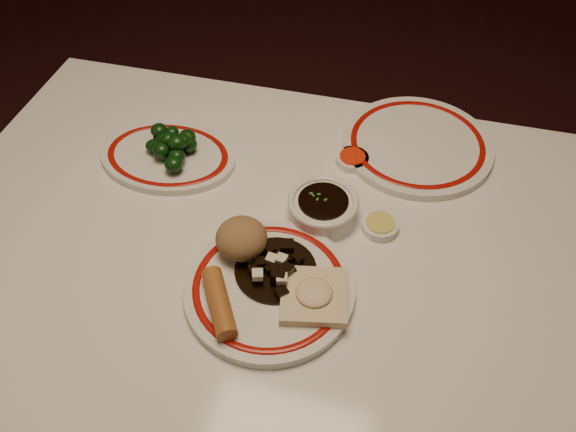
# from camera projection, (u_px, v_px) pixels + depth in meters

# --- Properties ---
(ground) EXTENTS (7.00, 7.00, 0.00)m
(ground) POSITION_uv_depth(u_px,v_px,m) (270.00, 423.00, 1.51)
(ground) COLOR black
(ground) RESTS_ON ground
(dining_table) EXTENTS (1.20, 0.90, 0.75)m
(dining_table) POSITION_uv_depth(u_px,v_px,m) (261.00, 282.00, 1.02)
(dining_table) COLOR white
(dining_table) RESTS_ON ground
(main_plate) EXTENTS (0.29, 0.29, 0.02)m
(main_plate) POSITION_uv_depth(u_px,v_px,m) (269.00, 288.00, 0.89)
(main_plate) COLOR white
(main_plate) RESTS_ON dining_table
(rice_mound) EXTENTS (0.08, 0.08, 0.06)m
(rice_mound) POSITION_uv_depth(u_px,v_px,m) (242.00, 239.00, 0.90)
(rice_mound) COLOR #987148
(rice_mound) RESTS_ON main_plate
(spring_roll) EXTENTS (0.09, 0.12, 0.03)m
(spring_roll) POSITION_uv_depth(u_px,v_px,m) (219.00, 303.00, 0.84)
(spring_roll) COLOR #B1692B
(spring_roll) RESTS_ON main_plate
(fried_wonton) EXTENTS (0.12, 0.12, 0.03)m
(fried_wonton) POSITION_uv_depth(u_px,v_px,m) (314.00, 295.00, 0.85)
(fried_wonton) COLOR beige
(fried_wonton) RESTS_ON main_plate
(stirfry_heap) EXTENTS (0.13, 0.13, 0.03)m
(stirfry_heap) POSITION_uv_depth(u_px,v_px,m) (276.00, 267.00, 0.89)
(stirfry_heap) COLOR black
(stirfry_heap) RESTS_ON main_plate
(broccoli_plate) EXTENTS (0.27, 0.23, 0.02)m
(broccoli_plate) POSITION_uv_depth(u_px,v_px,m) (168.00, 156.00, 1.09)
(broccoli_plate) COLOR white
(broccoli_plate) RESTS_ON dining_table
(broccoli_pile) EXTENTS (0.10, 0.11, 0.05)m
(broccoli_pile) POSITION_uv_depth(u_px,v_px,m) (171.00, 144.00, 1.07)
(broccoli_pile) COLOR #23471C
(broccoli_pile) RESTS_ON broccoli_plate
(soy_bowl) EXTENTS (0.12, 0.12, 0.04)m
(soy_bowl) POSITION_uv_depth(u_px,v_px,m) (323.00, 209.00, 0.98)
(soy_bowl) COLOR white
(soy_bowl) RESTS_ON dining_table
(sweet_sour_dish) EXTENTS (0.06, 0.06, 0.02)m
(sweet_sour_dish) POSITION_uv_depth(u_px,v_px,m) (352.00, 159.00, 1.09)
(sweet_sour_dish) COLOR white
(sweet_sour_dish) RESTS_ON dining_table
(mustard_dish) EXTENTS (0.06, 0.06, 0.02)m
(mustard_dish) POSITION_uv_depth(u_px,v_px,m) (380.00, 226.00, 0.97)
(mustard_dish) COLOR white
(mustard_dish) RESTS_ON dining_table
(far_plate) EXTENTS (0.38, 0.38, 0.02)m
(far_plate) POSITION_uv_depth(u_px,v_px,m) (417.00, 145.00, 1.11)
(far_plate) COLOR white
(far_plate) RESTS_ON dining_table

